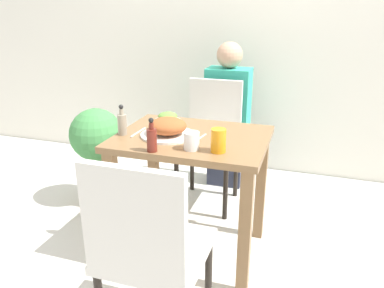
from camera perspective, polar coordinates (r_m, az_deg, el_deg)
ground_plane at (r=2.42m, az=0.00°, el=-15.71°), size 16.00×16.00×0.00m
wall_back at (r=3.33m, az=7.93°, el=18.04°), size 8.00×0.05×2.60m
dining_table at (r=2.12m, az=0.00°, el=-2.47°), size 0.83×0.65×0.75m
chair_near at (r=1.54m, az=-6.71°, el=-15.38°), size 0.42×0.42×0.92m
chair_far at (r=2.77m, az=2.90°, el=1.37°), size 0.42×0.42×0.92m
food_plate at (r=2.05m, az=-3.73°, el=2.47°), size 0.30×0.30×0.10m
side_plate at (r=2.31m, az=-3.72°, el=4.01°), size 0.17×0.17×0.06m
drink_cup at (r=1.85m, az=-0.07°, el=0.49°), size 0.08×0.08×0.09m
juice_glass at (r=1.82m, az=4.05°, el=0.54°), size 0.07×0.07×0.12m
sauce_bottle at (r=1.83m, az=-6.15°, el=0.83°), size 0.05×0.05×0.17m
condiment_bottle at (r=2.10m, az=-10.61°, el=3.13°), size 0.05×0.05×0.17m
fork_utensil at (r=2.14m, az=-8.20°, el=1.79°), size 0.01×0.18×0.00m
spoon_utensil at (r=2.01m, az=1.07°, el=0.81°), size 0.04×0.17×0.00m
potted_plant_left at (r=2.82m, az=-14.22°, el=-0.40°), size 0.38×0.38×0.74m
person_figure at (r=3.04m, az=5.45°, el=4.14°), size 0.34×0.22×1.17m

